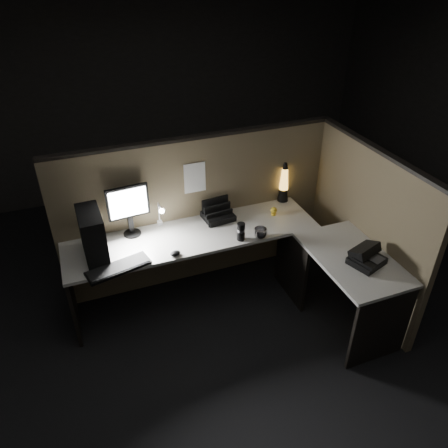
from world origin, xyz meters
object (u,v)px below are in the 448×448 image
object	(u,v)px
monitor	(128,206)
lava_lamp	(284,185)
pc_tower	(93,235)
desk_phone	(366,257)
keyboard	(118,268)

from	to	relation	value
monitor	lava_lamp	distance (m)	1.56
monitor	lava_lamp	world-z (taller)	monitor
pc_tower	lava_lamp	world-z (taller)	same
pc_tower	desk_phone	world-z (taller)	pc_tower
pc_tower	monitor	distance (m)	0.42
monitor	lava_lamp	xyz separation A→B (m)	(1.56, 0.05, -0.11)
keyboard	desk_phone	bearing A→B (deg)	-32.00
monitor	lava_lamp	size ratio (longest dim) A/B	1.14
pc_tower	monitor	world-z (taller)	monitor
keyboard	desk_phone	distance (m)	2.01
monitor	keyboard	bearing A→B (deg)	-117.64
pc_tower	desk_phone	distance (m)	2.24
pc_tower	lava_lamp	bearing A→B (deg)	6.50
pc_tower	lava_lamp	xyz separation A→B (m)	(1.90, 0.28, -0.04)
desk_phone	lava_lamp	bearing A→B (deg)	78.38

